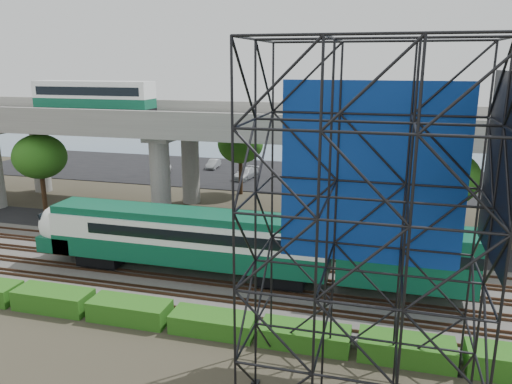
% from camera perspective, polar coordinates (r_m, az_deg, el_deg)
% --- Properties ---
extents(ground, '(140.00, 140.00, 0.00)m').
position_cam_1_polar(ground, '(32.04, -3.93, -11.65)').
color(ground, '#474233').
rests_on(ground, ground).
extents(ballast_bed, '(90.00, 12.00, 0.20)m').
position_cam_1_polar(ballast_bed, '(33.70, -2.82, -10.05)').
color(ballast_bed, slate).
rests_on(ballast_bed, ground).
extents(service_road, '(90.00, 5.00, 0.08)m').
position_cam_1_polar(service_road, '(41.28, 0.82, -5.37)').
color(service_road, black).
rests_on(service_road, ground).
extents(parking_lot, '(90.00, 18.00, 0.08)m').
position_cam_1_polar(parking_lot, '(63.43, 6.08, 1.69)').
color(parking_lot, black).
rests_on(parking_lot, ground).
extents(harbor_water, '(140.00, 40.00, 0.03)m').
position_cam_1_polar(harbor_water, '(84.83, 8.47, 4.88)').
color(harbor_water, slate).
rests_on(harbor_water, ground).
extents(rail_tracks, '(90.00, 9.52, 0.16)m').
position_cam_1_polar(rail_tracks, '(33.63, -2.82, -9.77)').
color(rail_tracks, '#472D1E').
rests_on(rail_tracks, ballast_bed).
extents(commuter_train, '(29.30, 3.06, 4.30)m').
position_cam_1_polar(commuter_train, '(32.92, -4.42, -5.46)').
color(commuter_train, black).
rests_on(commuter_train, rail_tracks).
extents(overpass, '(80.00, 12.00, 12.40)m').
position_cam_1_polar(overpass, '(44.85, 0.94, 7.01)').
color(overpass, '#9E9B93').
rests_on(overpass, ground).
extents(scaffold_tower, '(9.36, 6.36, 15.00)m').
position_cam_1_polar(scaffold_tower, '(20.26, 12.41, -5.02)').
color(scaffold_tower, black).
rests_on(scaffold_tower, ground).
extents(hedge_strip, '(34.60, 1.80, 1.20)m').
position_cam_1_polar(hedge_strip, '(27.89, -4.90, -14.63)').
color(hedge_strip, '#225914').
rests_on(hedge_strip, ground).
extents(trees, '(40.94, 16.94, 7.69)m').
position_cam_1_polar(trees, '(46.34, -3.03, 3.93)').
color(trees, '#382314').
rests_on(trees, ground).
extents(suv, '(4.94, 3.17, 1.27)m').
position_cam_1_polar(suv, '(46.52, -16.42, -2.79)').
color(suv, black).
rests_on(suv, service_road).
extents(parked_cars, '(38.84, 9.94, 1.31)m').
position_cam_1_polar(parked_cars, '(62.37, 7.64, 2.04)').
color(parked_cars, silver).
rests_on(parked_cars, parking_lot).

